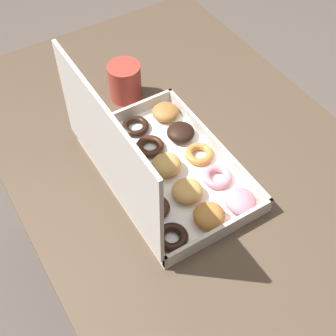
% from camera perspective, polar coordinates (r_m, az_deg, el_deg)
% --- Properties ---
extents(ground_plane, '(8.00, 8.00, 0.00)m').
position_cam_1_polar(ground_plane, '(1.71, 1.93, -15.47)').
color(ground_plane, '#564C44').
extents(dining_table, '(1.26, 0.79, 0.73)m').
position_cam_1_polar(dining_table, '(1.16, 2.74, -2.68)').
color(dining_table, '#4C3D2D').
rests_on(dining_table, ground_plane).
extents(donut_box, '(0.41, 0.27, 0.29)m').
position_cam_1_polar(donut_box, '(1.02, -1.35, 0.38)').
color(donut_box, white).
rests_on(donut_box, dining_table).
extents(coffee_mug, '(0.08, 0.08, 0.10)m').
position_cam_1_polar(coffee_mug, '(1.22, -5.30, 10.51)').
color(coffee_mug, '#A3382D').
rests_on(coffee_mug, dining_table).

